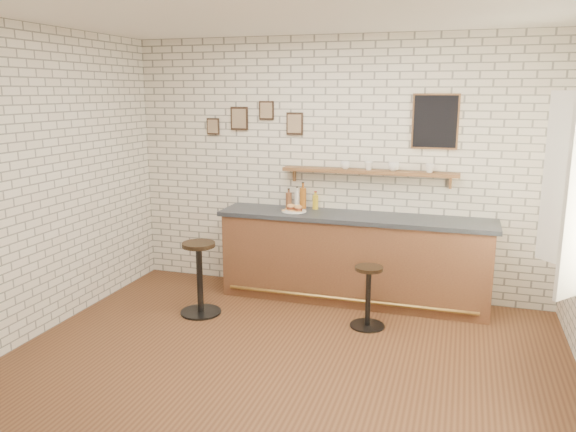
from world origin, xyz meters
The scene contains 17 objects.
ground centered at (0.00, 0.00, 0.00)m, with size 5.00×5.00×0.00m, color brown.
bar_counter centered at (0.29, 1.70, 0.51)m, with size 3.10×0.65×1.01m.
sandwich_plate centered at (-0.42, 1.68, 1.02)m, with size 0.28×0.28×0.01m, color white.
ciabatta_sandwich centered at (-0.41, 1.68, 1.06)m, with size 0.23×0.16×0.07m.
potato_chips centered at (-0.43, 1.68, 1.02)m, with size 0.26×0.18×0.00m.
bitters_bottle_brown centered at (-0.55, 1.90, 1.10)m, with size 0.07×0.07×0.23m.
bitters_bottle_white centered at (-0.44, 1.90, 1.12)m, with size 0.07×0.07×0.26m.
bitters_bottle_amber centered at (-0.37, 1.90, 1.14)m, with size 0.08×0.08×0.31m.
condiment_bottle_yellow centered at (-0.22, 1.90, 1.10)m, with size 0.07×0.07×0.21m.
bar_stool_left centered at (-1.22, 0.81, 0.43)m, with size 0.44×0.44×0.80m.
bar_stool_right centered at (0.58, 1.00, 0.35)m, with size 0.36×0.36×0.64m.
wall_shelf centered at (0.40, 1.90, 1.48)m, with size 2.00×0.18×0.18m.
shelf_cup_a centered at (0.13, 1.90, 1.54)m, with size 0.11×0.11×0.09m, color white.
shelf_cup_b centered at (0.40, 1.90, 1.55)m, with size 0.10×0.10×0.09m, color white.
shelf_cup_c centered at (0.68, 1.90, 1.55)m, with size 0.13×0.13×0.10m, color white.
shelf_cup_d centered at (1.07, 1.90, 1.55)m, with size 0.10×0.10×0.09m, color white.
back_wall_decor centered at (0.23, 1.98, 2.05)m, with size 2.96×0.02×0.56m.
Camera 1 is at (1.42, -4.40, 2.37)m, focal length 35.00 mm.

